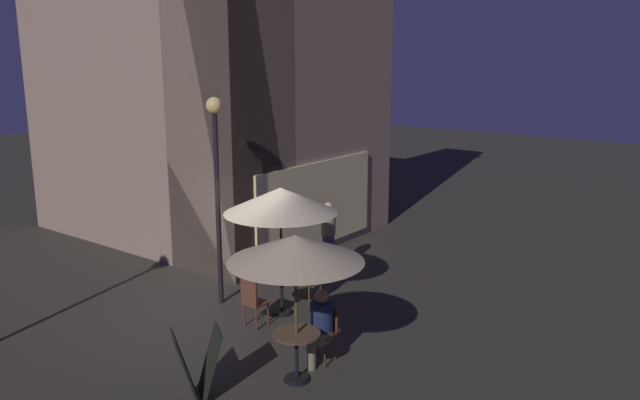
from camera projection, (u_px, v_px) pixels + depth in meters
name	position (u px, v px, depth m)	size (l,w,h in m)	color
ground_plane	(214.00, 317.00, 12.23)	(60.00, 60.00, 0.00)	#35312A
cafe_building	(209.00, 56.00, 15.92)	(6.25, 8.04, 9.62)	gray
street_lamp_near_corner	(216.00, 164.00, 12.31)	(0.32, 0.32, 4.08)	black
menu_sandwich_board	(198.00, 365.00, 9.28)	(0.87, 0.84, 1.02)	black
cafe_table_0	(296.00, 346.00, 9.76)	(0.73, 0.73, 0.78)	black
cafe_table_1	(282.00, 289.00, 12.30)	(0.63, 0.63, 0.74)	black
patio_umbrella_0	(296.00, 249.00, 9.41)	(2.04, 2.04, 2.32)	black
patio_umbrella_1	(281.00, 201.00, 11.91)	(2.12, 2.12, 2.47)	black
cafe_chair_0	(324.00, 328.00, 10.43)	(0.43, 0.43, 0.90)	#562E18
cafe_chair_1	(311.00, 275.00, 12.93)	(0.46, 0.46, 0.90)	brown
cafe_chair_2	(252.00, 298.00, 11.67)	(0.39, 0.39, 0.95)	brown
patron_seated_0	(320.00, 322.00, 10.29)	(0.55, 0.40, 1.24)	#777052
patron_standing_1	(328.00, 239.00, 14.32)	(0.32, 0.32, 1.69)	#553B5B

